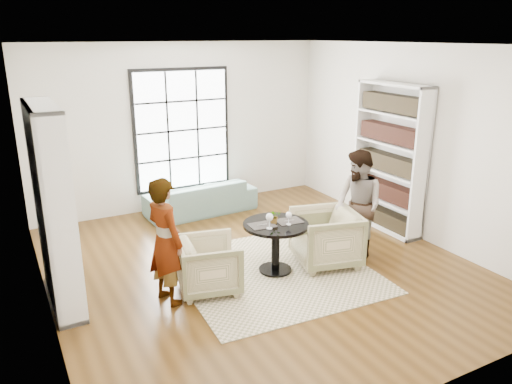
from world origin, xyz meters
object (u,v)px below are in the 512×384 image
armchair_right (326,238)px  person_left (165,241)px  person_right (358,205)px  wine_glass_right (289,215)px  sofa (201,197)px  flower_centerpiece (274,216)px  wine_glass_left (270,218)px  armchair_left (209,265)px  pedestal_table (276,237)px

armchair_right → person_left: (-2.30, 0.06, 0.39)m
person_right → wine_glass_right: person_right is taller
sofa → flower_centerpiece: flower_centerpiece is taller
wine_glass_left → person_right: bearing=0.2°
armchair_left → wine_glass_left: wine_glass_left is taller
armchair_right → person_left: bearing=-77.6°
sofa → armchair_left: armchair_left is taller
wine_glass_left → armchair_left: bearing=175.7°
person_right → flower_centerpiece: 1.31m
wine_glass_left → wine_glass_right: wine_glass_left is taller
sofa → person_left: 3.20m
pedestal_table → wine_glass_right: bearing=-43.0°
person_left → flower_centerpiece: size_ratio=8.09×
armchair_left → wine_glass_left: (0.83, -0.06, 0.51)m
wine_glass_left → sofa: bearing=86.6°
armchair_right → pedestal_table: bearing=-85.1°
pedestal_table → person_right: size_ratio=0.56×
wine_glass_right → flower_centerpiece: bearing=134.5°
armchair_left → armchair_right: (1.75, -0.06, 0.05)m
person_right → wine_glass_left: size_ratio=7.43×
armchair_left → wine_glass_right: bearing=-80.6°
wine_glass_left → wine_glass_right: 0.30m
person_right → wine_glass_right: size_ratio=8.71×
person_right → armchair_left: bearing=-90.2°
person_right → flower_centerpiece: (-1.31, 0.14, 0.01)m
armchair_right → person_left: person_left is taller
person_left → wine_glass_left: person_left is taller
sofa → person_left: (-1.55, -2.76, 0.49)m
pedestal_table → person_left: person_left is taller
armchair_left → pedestal_table: bearing=-74.1°
pedestal_table → wine_glass_right: size_ratio=4.87×
wine_glass_left → flower_centerpiece: 0.22m
sofa → armchair_right: bearing=101.0°
sofa → armchair_left: bearing=66.3°
person_right → armchair_right: bearing=-88.8°
pedestal_table → wine_glass_left: (-0.17, -0.12, 0.35)m
person_left → wine_glass_left: (1.38, -0.06, 0.08)m
person_right → wine_glass_left: person_right is taller
person_left → person_right: size_ratio=0.99×
sofa → wine_glass_right: wine_glass_right is taller
person_right → wine_glass_right: bearing=-88.7°
sofa → wine_glass_left: (-0.17, -2.82, 0.57)m
armchair_left → flower_centerpiece: size_ratio=3.94×
armchair_left → armchair_right: 1.75m
armchair_right → person_right: person_right is taller
armchair_left → wine_glass_right: wine_glass_right is taller
wine_glass_left → wine_glass_right: bearing=0.6°
pedestal_table → person_left: (-1.55, -0.06, 0.27)m
armchair_right → person_right: (0.55, -0.00, 0.40)m
person_right → wine_glass_left: 1.46m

